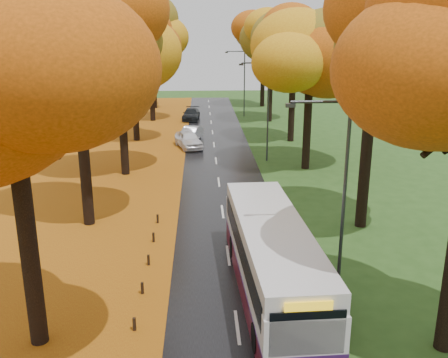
{
  "coord_description": "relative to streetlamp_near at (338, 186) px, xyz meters",
  "views": [
    {
      "loc": [
        -1.23,
        -9.74,
        10.37
      ],
      "look_at": [
        0.0,
        16.18,
        2.6
      ],
      "focal_mm": 40.0,
      "sensor_mm": 36.0,
      "label": 1
    }
  ],
  "objects": [
    {
      "name": "bus",
      "position": [
        -2.38,
        0.45,
        -3.1
      ],
      "size": [
        3.09,
        11.52,
        3.0
      ],
      "rotation": [
        0.0,
        0.0,
        0.04
      ],
      "color": "#4C0B1A",
      "rests_on": "road"
    },
    {
      "name": "streetlamp_far",
      "position": [
        0.0,
        44.0,
        0.0
      ],
      "size": [
        2.45,
        0.18,
        8.0
      ],
      "color": "#333538",
      "rests_on": "ground"
    },
    {
      "name": "trees_left",
      "position": [
        -11.13,
        19.06,
        4.82
      ],
      "size": [
        9.2,
        74.0,
        13.88
      ],
      "color": "black",
      "rests_on": "ground"
    },
    {
      "name": "leaf_drift",
      "position": [
        -7.0,
        17.0,
        -4.67
      ],
      "size": [
        0.9,
        90.0,
        0.01
      ],
      "primitive_type": "cube",
      "color": "#AF7512",
      "rests_on": "road"
    },
    {
      "name": "car_dark",
      "position": [
        -6.3,
        41.71,
        -4.0
      ],
      "size": [
        2.23,
        4.78,
        1.35
      ],
      "primitive_type": "imported",
      "rotation": [
        0.0,
        0.0,
        -0.08
      ],
      "color": "black",
      "rests_on": "road"
    },
    {
      "name": "streetlamp_near",
      "position": [
        0.0,
        0.0,
        0.0
      ],
      "size": [
        2.45,
        0.18,
        8.0
      ],
      "color": "#333538",
      "rests_on": "ground"
    },
    {
      "name": "car_white",
      "position": [
        -6.3,
        26.92,
        -3.9
      ],
      "size": [
        3.02,
        4.85,
        1.54
      ],
      "primitive_type": "imported",
      "rotation": [
        0.0,
        0.0,
        0.29
      ],
      "color": "white",
      "rests_on": "road"
    },
    {
      "name": "road",
      "position": [
        -3.95,
        17.0,
        -4.69
      ],
      "size": [
        6.5,
        90.0,
        0.04
      ],
      "primitive_type": "cube",
      "color": "black",
      "rests_on": "ground"
    },
    {
      "name": "car_silver",
      "position": [
        -6.17,
        29.99,
        -4.0
      ],
      "size": [
        2.57,
        4.31,
        1.34
      ],
      "primitive_type": "imported",
      "rotation": [
        0.0,
        0.0,
        -0.3
      ],
      "color": "#989B9F",
      "rests_on": "road"
    },
    {
      "name": "bollard_row",
      "position": [
        -7.65,
        -3.3,
        -4.45
      ],
      "size": [
        0.11,
        23.51,
        0.52
      ],
      "color": "black",
      "rests_on": "ground"
    },
    {
      "name": "streetlamp_mid",
      "position": [
        0.0,
        22.0,
        0.0
      ],
      "size": [
        2.45,
        0.18,
        8.0
      ],
      "color": "#333538",
      "rests_on": "ground"
    },
    {
      "name": "centre_line",
      "position": [
        -3.95,
        17.0,
        -4.67
      ],
      "size": [
        0.12,
        90.0,
        0.01
      ],
      "primitive_type": "cube",
      "color": "silver",
      "rests_on": "road"
    },
    {
      "name": "trees_right",
      "position": [
        3.24,
        18.91,
        4.98
      ],
      "size": [
        9.3,
        74.2,
        13.96
      ],
      "color": "black",
      "rests_on": "ground"
    },
    {
      "name": "leaf_verge",
      "position": [
        -12.95,
        17.0,
        -4.7
      ],
      "size": [
        12.0,
        90.0,
        0.02
      ],
      "primitive_type": "cube",
      "color": "maroon",
      "rests_on": "ground"
    }
  ]
}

